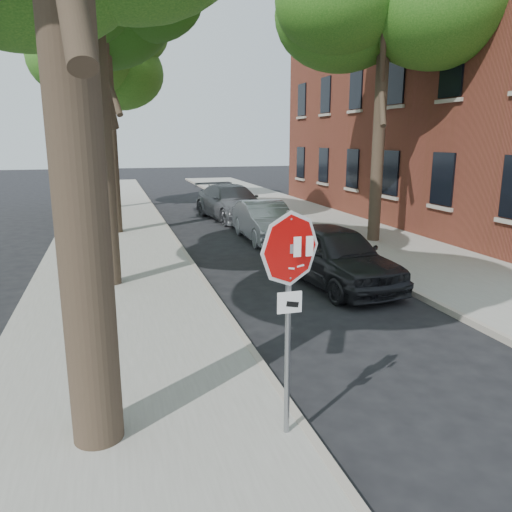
{
  "coord_description": "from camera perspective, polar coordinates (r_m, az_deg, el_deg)",
  "views": [
    {
      "loc": [
        -2.49,
        -4.9,
        3.45
      ],
      "look_at": [
        -0.82,
        0.84,
        2.05
      ],
      "focal_mm": 35.0,
      "sensor_mm": 36.0,
      "label": 1
    }
  ],
  "objects": [
    {
      "name": "apartment_building",
      "position": [
        25.44,
        26.49,
        21.38
      ],
      "size": [
        12.2,
        20.2,
        15.3
      ],
      "color": "brown",
      "rests_on": "ground"
    },
    {
      "name": "tree_far",
      "position": [
        26.29,
        -17.72,
        20.8
      ],
      "size": [
        5.29,
        4.91,
        9.33
      ],
      "color": "black",
      "rests_on": "sidewalk_left"
    },
    {
      "name": "car_a",
      "position": [
        12.19,
        8.95,
        0.12
      ],
      "size": [
        2.2,
        4.47,
        1.47
      ],
      "primitive_type": "imported",
      "rotation": [
        0.0,
        0.0,
        0.11
      ],
      "color": "black",
      "rests_on": "ground"
    },
    {
      "name": "ground",
      "position": [
        6.49,
        9.64,
        -19.14
      ],
      "size": [
        120.0,
        120.0,
        0.0
      ],
      "primitive_type": "plane",
      "color": "black",
      "rests_on": "ground"
    },
    {
      "name": "curb_right",
      "position": [
        18.4,
        4.59,
        2.51
      ],
      "size": [
        0.12,
        55.0,
        0.13
      ],
      "primitive_type": "cube",
      "color": "#9E9384",
      "rests_on": "ground"
    },
    {
      "name": "tree_mid_b",
      "position": [
        19.56,
        -17.35,
        26.05
      ],
      "size": [
        5.88,
        5.46,
        10.36
      ],
      "color": "black",
      "rests_on": "sidewalk_left"
    },
    {
      "name": "tree_right",
      "position": [
        17.65,
        14.3,
        25.1
      ],
      "size": [
        5.29,
        4.91,
        9.33
      ],
      "color": "black",
      "rests_on": "sidewalk_right"
    },
    {
      "name": "sidewalk_left",
      "position": [
        17.24,
        -15.9,
        1.31
      ],
      "size": [
        4.0,
        55.0,
        0.12
      ],
      "primitive_type": "cube",
      "color": "gray",
      "rests_on": "ground"
    },
    {
      "name": "curb_left",
      "position": [
        17.36,
        -9.13,
        1.74
      ],
      "size": [
        0.12,
        55.0,
        0.13
      ],
      "primitive_type": "cube",
      "color": "#9E9384",
      "rests_on": "ground"
    },
    {
      "name": "sidewalk_right",
      "position": [
        19.22,
        10.32,
        2.78
      ],
      "size": [
        4.0,
        55.0,
        0.12
      ],
      "primitive_type": "cube",
      "color": "gray",
      "rests_on": "ground"
    },
    {
      "name": "stop_sign",
      "position": [
        5.41,
        3.84,
        -2.98
      ],
      "size": [
        0.76,
        0.34,
        2.61
      ],
      "color": "gray",
      "rests_on": "sidewalk_left"
    },
    {
      "name": "car_b",
      "position": [
        17.42,
        1.02,
        4.0
      ],
      "size": [
        1.48,
        4.13,
        1.36
      ],
      "primitive_type": "imported",
      "rotation": [
        0.0,
        0.0,
        -0.01
      ],
      "color": "#929599",
      "rests_on": "ground"
    },
    {
      "name": "car_c",
      "position": [
        22.14,
        -2.79,
        6.14
      ],
      "size": [
        2.79,
        5.43,
        1.51
      ],
      "primitive_type": "imported",
      "rotation": [
        0.0,
        0.0,
        0.14
      ],
      "color": "#57585C",
      "rests_on": "ground"
    }
  ]
}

